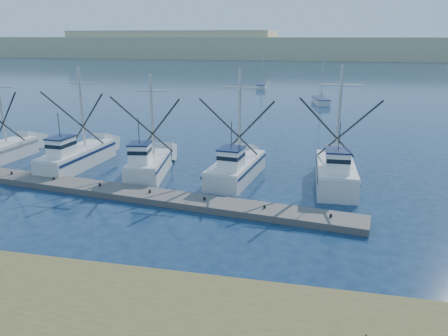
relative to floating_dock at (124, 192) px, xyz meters
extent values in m
plane|color=#0C2034|center=(8.70, -6.71, -0.22)|extent=(500.00, 500.00, 0.00)
cube|color=#5B5751|center=(0.00, 0.00, 0.00)|extent=(32.44, 6.57, 0.43)
cube|color=tan|center=(8.70, 203.29, 4.78)|extent=(360.00, 60.00, 10.00)
cylinder|color=#B7B2A8|center=(-14.33, 6.69, 4.30)|extent=(0.22, 0.22, 6.22)
cube|color=silver|center=(-6.74, 5.53, 0.51)|extent=(3.01, 8.45, 1.46)
cube|color=white|center=(-6.74, 3.40, 1.99)|extent=(1.54, 2.12, 1.50)
cylinder|color=#B7B2A8|center=(-6.74, 6.95, 4.62)|extent=(0.22, 0.22, 6.74)
cube|color=silver|center=(0.02, 4.62, 0.49)|extent=(3.45, 6.79, 1.42)
cube|color=white|center=(0.02, 2.96, 1.95)|extent=(1.67, 1.78, 1.50)
cylinder|color=#B7B2A8|center=(0.02, 5.73, 4.38)|extent=(0.22, 0.22, 6.37)
cube|color=silver|center=(6.88, 5.21, 0.46)|extent=(3.59, 7.93, 1.35)
cube|color=white|center=(6.88, 3.25, 1.89)|extent=(1.75, 2.05, 1.50)
cylinder|color=#B7B2A8|center=(6.88, 6.51, 4.57)|extent=(0.22, 0.22, 6.87)
cube|color=silver|center=(14.27, 5.18, 0.59)|extent=(2.90, 7.67, 1.62)
cube|color=white|center=(14.27, 3.23, 2.15)|extent=(1.60, 1.90, 1.50)
cylinder|color=#B7B2A8|center=(14.27, 6.48, 4.89)|extent=(0.22, 0.22, 6.97)
cube|color=silver|center=(13.07, 46.11, 0.23)|extent=(3.05, 5.90, 0.90)
cylinder|color=#B7B2A8|center=(13.07, 46.41, 4.28)|extent=(0.12, 0.12, 7.20)
cube|color=silver|center=(0.80, 65.88, 0.23)|extent=(2.20, 6.18, 0.90)
cylinder|color=#B7B2A8|center=(0.80, 66.18, 4.28)|extent=(0.12, 0.12, 7.20)
camera|label=1|loc=(12.78, -26.27, 10.38)|focal=35.00mm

